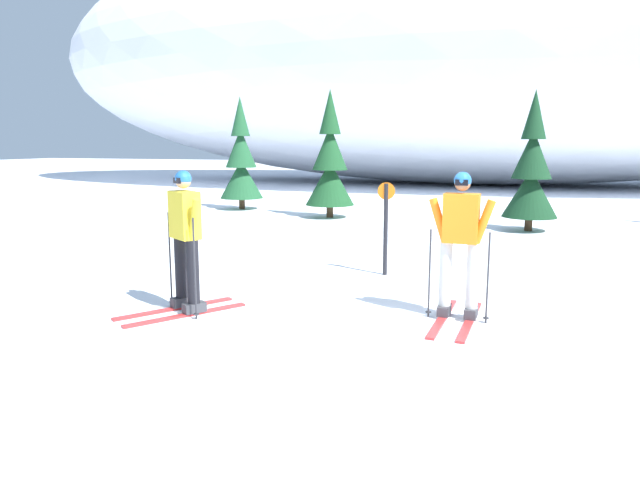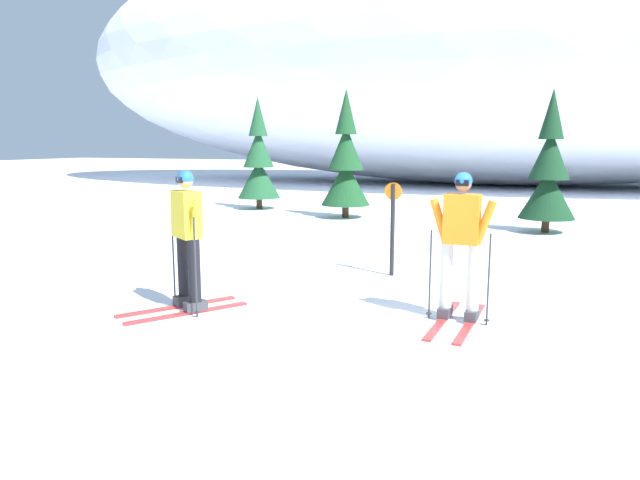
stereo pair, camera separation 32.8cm
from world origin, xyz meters
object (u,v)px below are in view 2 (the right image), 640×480
at_px(skier_yellow_jacket, 187,237).
at_px(pine_tree_far_left, 259,163).
at_px(pine_tree_center_left, 346,165).
at_px(pine_tree_center_right, 549,173).
at_px(skier_orange_jacket, 461,244).
at_px(trail_marker_post, 393,223).

bearing_deg(skier_yellow_jacket, pine_tree_far_left, 112.67).
bearing_deg(pine_tree_center_left, pine_tree_center_right, -9.74).
bearing_deg(skier_orange_jacket, pine_tree_center_right, 83.25).
distance_m(skier_yellow_jacket, pine_tree_far_left, 11.68).
height_order(skier_yellow_jacket, trail_marker_post, skier_yellow_jacket).
bearing_deg(pine_tree_center_right, pine_tree_center_left, 170.26).
bearing_deg(skier_orange_jacket, pine_tree_center_left, 116.66).
distance_m(pine_tree_far_left, pine_tree_center_right, 8.97).
bearing_deg(skier_yellow_jacket, trail_marker_post, 56.07).
distance_m(pine_tree_center_left, trail_marker_post, 7.46).
distance_m(skier_orange_jacket, trail_marker_post, 2.49).
bearing_deg(pine_tree_far_left, pine_tree_center_left, -18.71).
distance_m(pine_tree_center_left, pine_tree_center_right, 5.46).
height_order(skier_orange_jacket, pine_tree_center_left, pine_tree_center_left).
bearing_deg(trail_marker_post, pine_tree_center_left, 114.54).
distance_m(skier_yellow_jacket, pine_tree_center_right, 9.69).
relative_size(pine_tree_far_left, pine_tree_center_left, 0.99).
relative_size(pine_tree_center_left, pine_tree_center_right, 1.07).
height_order(skier_yellow_jacket, pine_tree_center_right, pine_tree_center_right).
height_order(pine_tree_far_left, pine_tree_center_left, pine_tree_center_left).
xyz_separation_m(skier_orange_jacket, pine_tree_far_left, (-7.79, 9.98, 0.55)).
height_order(pine_tree_center_left, pine_tree_center_right, pine_tree_center_left).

